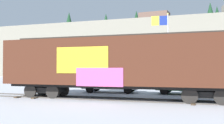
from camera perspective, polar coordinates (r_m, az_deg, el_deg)
The scene contains 7 objects.
ground_plane at distance 16.94m, azimuth 3.12°, elevation -8.07°, with size 260.00×260.00×0.00m, color #B2B5BC.
track at distance 17.08m, azimuth 1.52°, elevation -7.88°, with size 60.02×3.38×0.08m.
freight_car at distance 16.98m, azimuth 1.43°, elevation -0.17°, with size 15.43×3.23×4.10m.
flagpole at distance 27.66m, azimuth 10.92°, elevation 5.07°, with size 1.73×0.24×7.55m.
hillside at distance 74.53m, azimuth 15.88°, elevation 1.98°, with size 145.99×41.54×17.07m.
parked_car_silver at distance 22.12m, azimuth -0.33°, elevation -4.38°, with size 4.70×2.33×1.56m.
parked_car_green at distance 21.18m, azimuth 15.08°, elevation -4.47°, with size 4.22×1.98×1.65m.
Camera 1 is at (4.76, -16.14, 1.99)m, focal length 43.16 mm.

